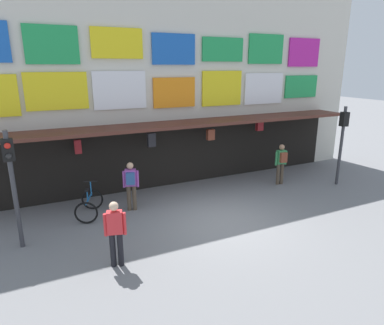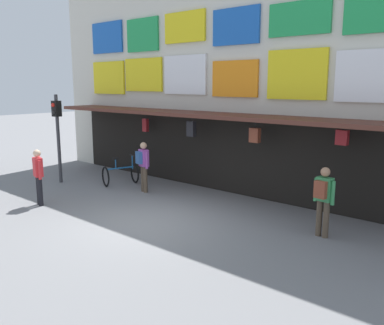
% 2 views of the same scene
% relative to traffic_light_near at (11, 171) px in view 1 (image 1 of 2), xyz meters
% --- Properties ---
extents(ground_plane, '(80.00, 80.00, 0.00)m').
position_rel_traffic_light_near_xyz_m(ground_plane, '(5.70, -1.08, -2.14)').
color(ground_plane, slate).
extents(shopfront, '(18.00, 2.60, 8.00)m').
position_rel_traffic_light_near_xyz_m(shopfront, '(5.70, 3.49, 1.82)').
color(shopfront, beige).
rests_on(shopfront, ground).
extents(traffic_light_near, '(0.30, 0.34, 3.20)m').
position_rel_traffic_light_near_xyz_m(traffic_light_near, '(0.00, 0.00, 0.00)').
color(traffic_light_near, '#38383D').
rests_on(traffic_light_near, ground).
extents(traffic_light_far, '(0.29, 0.33, 3.20)m').
position_rel_traffic_light_near_xyz_m(traffic_light_far, '(11.72, 0.02, 0.00)').
color(traffic_light_far, '#38383D').
rests_on(traffic_light_far, ground).
extents(bicycle_parked, '(1.06, 1.33, 1.05)m').
position_rel_traffic_light_near_xyz_m(bicycle_parked, '(1.98, 1.20, -1.75)').
color(bicycle_parked, black).
rests_on(bicycle_parked, ground).
extents(pedestrian_in_black, '(0.51, 0.31, 1.68)m').
position_rel_traffic_light_near_xyz_m(pedestrian_in_black, '(2.12, -1.99, -1.19)').
color(pedestrian_in_black, black).
rests_on(pedestrian_in_black, ground).
extents(pedestrian_in_blue, '(0.53, 0.39, 1.68)m').
position_rel_traffic_light_near_xyz_m(pedestrian_in_blue, '(9.57, 1.00, -1.16)').
color(pedestrian_in_blue, brown).
rests_on(pedestrian_in_blue, ground).
extents(pedestrian_in_purple, '(0.51, 0.43, 1.68)m').
position_rel_traffic_light_near_xyz_m(pedestrian_in_purple, '(3.34, 1.06, -1.16)').
color(pedestrian_in_purple, brown).
rests_on(pedestrian_in_purple, ground).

